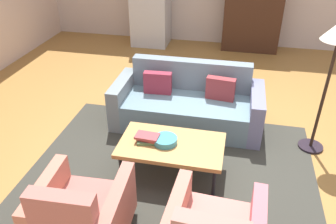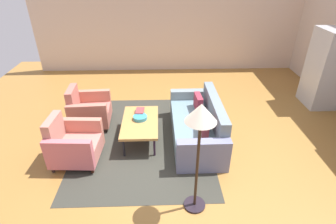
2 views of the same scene
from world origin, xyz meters
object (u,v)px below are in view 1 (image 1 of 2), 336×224
couch (188,104)px  armchair_left (81,218)px  cabinet (253,9)px  coffee_table (171,146)px  fruit_bowl (165,140)px  book_stack (147,138)px  refrigerator (151,3)px

couch → armchair_left: armchair_left is taller
cabinet → coffee_table: bearing=-100.8°
fruit_bowl → cabinet: size_ratio=0.15×
fruit_bowl → book_stack: (-0.21, -0.01, 0.01)m
armchair_left → fruit_bowl: (0.52, 1.17, 0.12)m
armchair_left → fruit_bowl: bearing=62.9°
armchair_left → fruit_bowl: armchair_left is taller
couch → fruit_bowl: bearing=86.1°
fruit_bowl → coffee_table: bearing=0.0°
coffee_table → refrigerator: refrigerator is taller
couch → fruit_bowl: size_ratio=7.63×
couch → armchair_left: 2.43m
fruit_bowl → armchair_left: bearing=-114.2°
coffee_table → fruit_bowl: bearing=-180.0°
coffee_table → fruit_bowl: size_ratio=4.34×
armchair_left → refrigerator: refrigerator is taller
couch → refrigerator: bearing=-66.9°
couch → coffee_table: (0.00, -1.19, 0.10)m
couch → book_stack: (-0.28, -1.20, 0.18)m
book_stack → coffee_table: bearing=3.0°
coffee_table → armchair_left: bearing=-117.1°
book_stack → cabinet: cabinet is taller
coffee_table → couch: bearing=90.0°
armchair_left → cabinet: bearing=72.7°
cabinet → refrigerator: 2.23m
coffee_table → armchair_left: size_ratio=1.36×
fruit_bowl → book_stack: 0.21m
cabinet → refrigerator: refrigerator is taller
book_stack → fruit_bowl: bearing=4.0°
cabinet → fruit_bowl: bearing=-101.7°
coffee_table → book_stack: (-0.28, -0.01, 0.08)m
fruit_bowl → refrigerator: 4.57m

